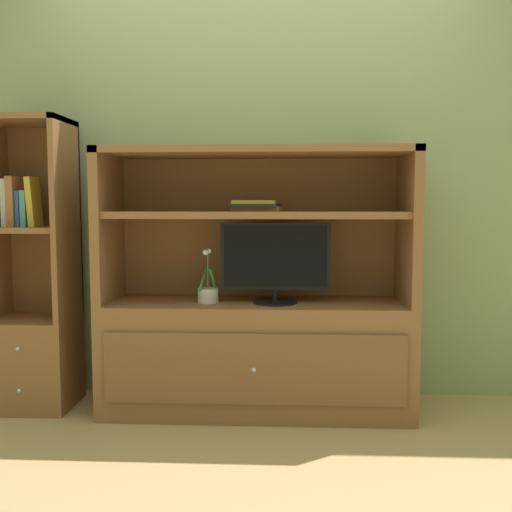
{
  "coord_description": "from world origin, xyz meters",
  "views": [
    {
      "loc": [
        0.15,
        -2.73,
        1.13
      ],
      "look_at": [
        0.0,
        0.35,
        0.85
      ],
      "focal_mm": 41.3,
      "sensor_mm": 36.0,
      "label": 1
    }
  ],
  "objects": [
    {
      "name": "ground_plane",
      "position": [
        0.0,
        0.0,
        0.0
      ],
      "size": [
        8.0,
        8.0,
        0.0
      ],
      "primitive_type": "plane",
      "color": "tan"
    },
    {
      "name": "magazine_stack",
      "position": [
        0.0,
        0.4,
        1.11
      ],
      "size": [
        0.27,
        0.32,
        0.06
      ],
      "color": "#A56638",
      "rests_on": "media_console"
    },
    {
      "name": "media_console",
      "position": [
        0.0,
        0.41,
        0.46
      ],
      "size": [
        1.65,
        0.53,
        1.41
      ],
      "color": "brown",
      "rests_on": "ground_plane"
    },
    {
      "name": "tv_monitor",
      "position": [
        0.1,
        0.36,
        0.82
      ],
      "size": [
        0.58,
        0.23,
        0.42
      ],
      "color": "black",
      "rests_on": "media_console"
    },
    {
      "name": "painted_rear_wall",
      "position": [
        0.0,
        0.75,
        1.4
      ],
      "size": [
        6.0,
        0.1,
        2.8
      ],
      "primitive_type": "cube",
      "color": "#8C9E6B",
      "rests_on": "ground_plane"
    },
    {
      "name": "potted_plant",
      "position": [
        -0.26,
        0.35,
        0.65
      ],
      "size": [
        0.11,
        0.13,
        0.29
      ],
      "color": "beige",
      "rests_on": "media_console"
    },
    {
      "name": "upright_book_row",
      "position": [
        -1.29,
        0.4,
        1.12
      ],
      "size": [
        0.21,
        0.15,
        0.27
      ],
      "color": "black",
      "rests_on": "bookshelf_tall"
    },
    {
      "name": "bookshelf_tall",
      "position": [
        -1.23,
        0.41,
        0.53
      ],
      "size": [
        0.44,
        0.4,
        1.58
      ],
      "color": "brown",
      "rests_on": "ground_plane"
    }
  ]
}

